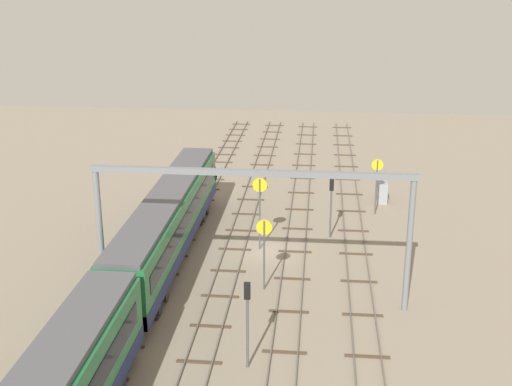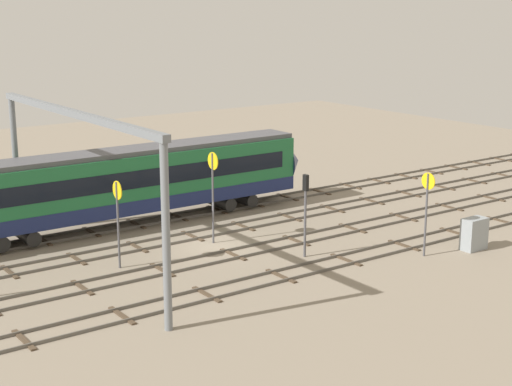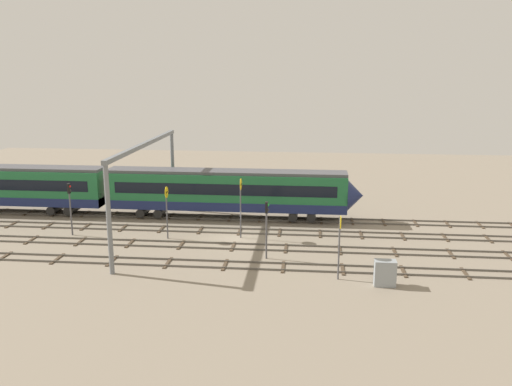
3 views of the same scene
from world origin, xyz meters
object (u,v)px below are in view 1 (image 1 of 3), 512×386
Objects in this scene: speed_sign_mid_trackside at (260,203)px; signal_light_trackside_departure at (247,313)px; train at (120,302)px; signal_light_trackside_approach at (331,200)px; speed_sign_near_foreground at (377,178)px; speed_sign_far_trackside at (264,244)px; overhead_gantry at (251,204)px; relay_cabinet at (382,192)px.

signal_light_trackside_departure is (-15.43, -0.78, -0.47)m from speed_sign_mid_trackside.
train reaches higher than signal_light_trackside_approach.
speed_sign_far_trackside is at bearing 151.27° from speed_sign_near_foreground.
overhead_gantry is 12.65m from signal_light_trackside_approach.
signal_light_trackside_approach is (-5.52, 3.79, -0.07)m from speed_sign_near_foreground.
speed_sign_mid_trackside is at bearing 132.66° from speed_sign_near_foreground.
speed_sign_mid_trackside is at bearing 117.86° from signal_light_trackside_approach.
signal_light_trackside_departure is (-7.00, -0.51, -3.35)m from overhead_gantry.
speed_sign_far_trackside is (-14.73, 8.07, 0.04)m from speed_sign_near_foreground.
overhead_gantry reaches higher than speed_sign_mid_trackside.
speed_sign_near_foreground is 0.99× the size of signal_light_trackside_departure.
overhead_gantry is at bearing -48.82° from train.
speed_sign_far_trackside is at bearing -42.94° from train.
signal_light_trackside_approach is 18.67m from signal_light_trackside_departure.
signal_light_trackside_departure is 28.41m from relay_cabinet.
relay_cabinet is (17.91, -8.90, -2.24)m from speed_sign_far_trackside.
speed_sign_mid_trackside is at bearing -23.75° from train.
speed_sign_near_foreground is 6.69m from signal_light_trackside_approach.
overhead_gantry is at bearing -178.17° from speed_sign_mid_trackside.
train is 26.98m from speed_sign_near_foreground.
speed_sign_far_trackside is at bearing -172.35° from speed_sign_mid_trackside.
speed_sign_near_foreground is 1.02× the size of signal_light_trackside_approach.
train is 10.38m from speed_sign_far_trackside.
overhead_gantry is 3.97× the size of signal_light_trackside_departure.
speed_sign_near_foreground is (22.32, -15.14, 0.47)m from train.
signal_light_trackside_approach is at bearing 152.08° from relay_cabinet.
signal_light_trackside_departure is at bearing -175.83° from overhead_gantry.
relay_cabinet is (25.51, -15.96, -1.73)m from train.
speed_sign_near_foreground is 2.57× the size of relay_cabinet.
train reaches higher than speed_sign_far_trackside.
signal_light_trackside_departure is 2.60× the size of relay_cabinet.
train is 7.12m from signal_light_trackside_departure.
relay_cabinet is at bearing -26.41° from speed_sign_far_trackside.
speed_sign_near_foreground is at bearing 165.51° from relay_cabinet.
train is 10.75× the size of signal_light_trackside_approach.
overhead_gantry reaches higher than speed_sign_near_foreground.
overhead_gantry reaches higher than train.
signal_light_trackside_departure is at bearing 166.44° from signal_light_trackside_approach.
speed_sign_far_trackside is (-6.49, -0.87, -0.44)m from speed_sign_mid_trackside.
train is at bearing 79.05° from signal_light_trackside_departure.
train is 9.41m from overhead_gantry.
speed_sign_near_foreground is 16.80m from speed_sign_far_trackside.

